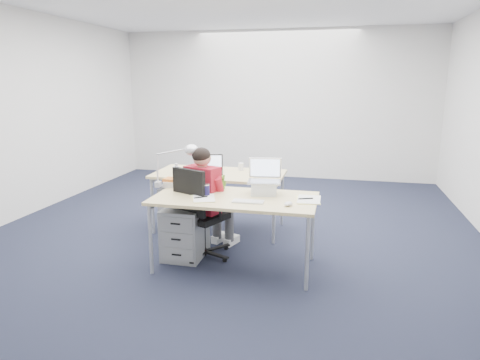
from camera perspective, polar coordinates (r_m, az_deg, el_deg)
name	(u,v)px	position (r m, az deg, el deg)	size (l,w,h in m)	color
floor	(230,236)	(5.25, -1.32, -7.50)	(7.00, 7.00, 0.00)	black
room	(229,93)	(4.92, -1.42, 11.55)	(6.02, 7.02, 2.80)	silver
desk_near	(235,202)	(4.21, -0.72, -2.89)	(1.60, 0.80, 0.73)	#D4BC7A
desk_far	(219,177)	(5.32, -2.81, 0.47)	(1.60, 0.80, 0.73)	#D4BC7A
office_chair	(202,231)	(4.60, -5.13, -6.84)	(0.82, 0.82, 0.98)	black
seated_person	(210,200)	(4.64, -4.04, -2.67)	(0.49, 0.69, 1.17)	maroon
drawer_pedestal_near	(185,232)	(4.62, -7.33, -6.85)	(0.40, 0.50, 0.55)	gray
drawer_pedestal_far	(180,207)	(5.53, -7.96, -3.55)	(0.40, 0.50, 0.55)	gray
silver_laptop	(264,177)	(4.27, 3.27, 0.37)	(0.33, 0.26, 0.35)	silver
wireless_keyboard	(248,201)	(4.02, 1.08, -2.87)	(0.29, 0.12, 0.01)	white
computer_mouse	(288,204)	(3.93, 6.46, -3.18)	(0.07, 0.10, 0.04)	white
headphones	(197,186)	(4.61, -5.76, -0.74)	(0.22, 0.17, 0.04)	black
can_koozie	(206,190)	(4.24, -4.56, -1.32)	(0.07, 0.07, 0.12)	#1A1543
water_bottle	(177,175)	(4.68, -8.45, 0.71)	(0.08, 0.08, 0.24)	silver
bear_figurine	(222,182)	(4.51, -2.39, -0.22)	(0.08, 0.06, 0.15)	#387920
book_stack	(173,182)	(4.67, -8.89, -0.32)	(0.20, 0.15, 0.09)	silver
cordless_phone	(192,188)	(4.31, -6.37, -1.00)	(0.04, 0.02, 0.14)	black
papers_left	(203,198)	(4.15, -4.99, -2.46)	(0.20, 0.29, 0.01)	#F7EF8F
papers_right	(308,200)	(4.14, 9.03, -2.62)	(0.22, 0.31, 0.01)	#F7EF8F
sunglasses	(270,193)	(4.30, 4.04, -1.77)	(0.10, 0.05, 0.02)	black
desk_lamp	(170,165)	(4.57, -9.27, 1.99)	(0.44, 0.16, 0.50)	silver
dark_laptop	(209,164)	(5.27, -4.10, 2.15)	(0.33, 0.32, 0.24)	black
far_cup	(241,167)	(5.45, 0.11, 1.79)	(0.07, 0.07, 0.10)	white
far_papers	(197,171)	(5.42, -5.81, 1.17)	(0.20, 0.28, 0.01)	white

